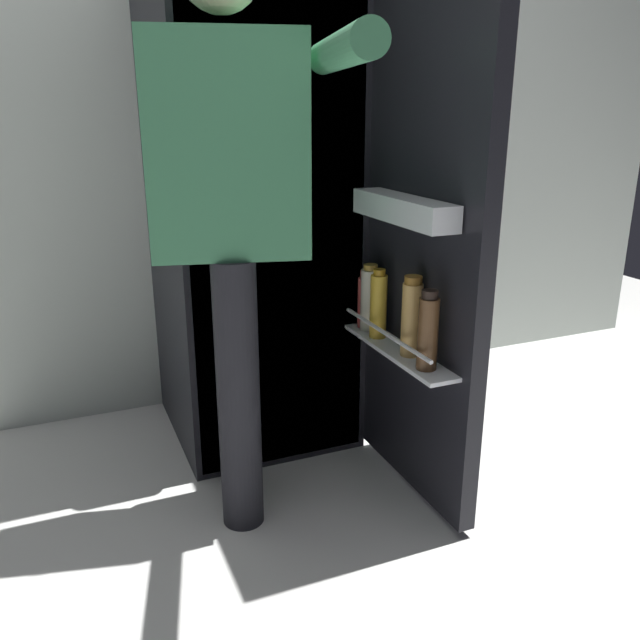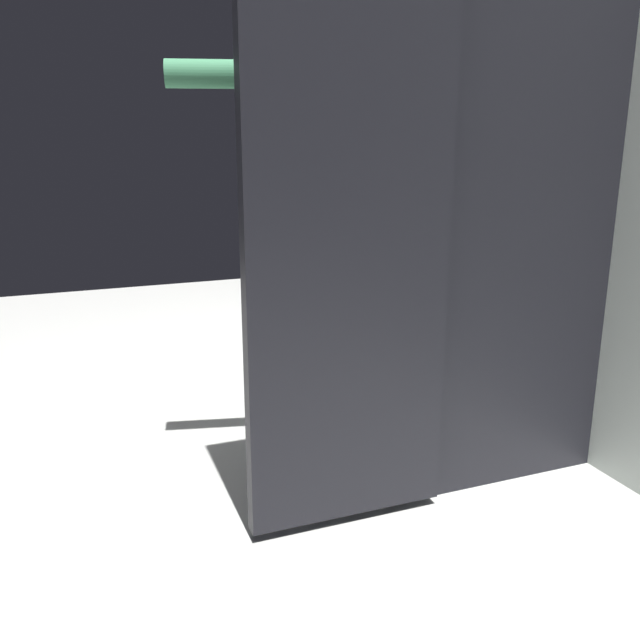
{
  "view_description": "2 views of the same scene",
  "coord_description": "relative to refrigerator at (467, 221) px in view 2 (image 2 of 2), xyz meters",
  "views": [
    {
      "loc": [
        -0.66,
        -1.61,
        1.17
      ],
      "look_at": [
        0.0,
        -0.06,
        0.61
      ],
      "focal_mm": 36.35,
      "sensor_mm": 36.0,
      "label": 1
    },
    {
      "loc": [
        1.99,
        -0.78,
        1.13
      ],
      "look_at": [
        0.07,
        -0.03,
        0.56
      ],
      "focal_mm": 37.95,
      "sensor_mm": 36.0,
      "label": 2
    }
  ],
  "objects": [
    {
      "name": "person",
      "position": [
        -0.22,
        -0.46,
        0.1
      ],
      "size": [
        0.53,
        0.76,
        1.59
      ],
      "color": "black",
      "rests_on": "ground_plane"
    },
    {
      "name": "ground_plane",
      "position": [
        -0.03,
        -0.52,
        -0.84
      ],
      "size": [
        6.41,
        6.41,
        0.0
      ],
      "primitive_type": "plane",
      "color": "silver"
    },
    {
      "name": "kitchen_wall",
      "position": [
        -0.03,
        0.42,
        0.38
      ],
      "size": [
        4.4,
        0.1,
        2.45
      ],
      "primitive_type": "cube",
      "color": "beige",
      "rests_on": "ground_plane"
    },
    {
      "name": "refrigerator",
      "position": [
        0.0,
        0.0,
        0.0
      ],
      "size": [
        0.66,
        1.24,
        1.69
      ],
      "color": "black",
      "rests_on": "ground_plane"
    }
  ]
}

